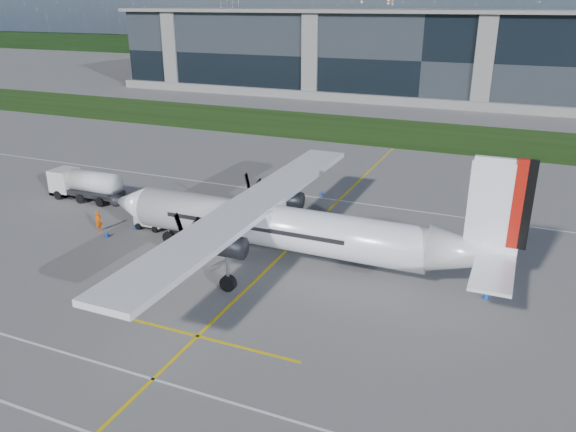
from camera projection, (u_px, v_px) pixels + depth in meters
ground at (371, 144)px, 70.74m from camera, size 400.00×400.00×0.00m
grass_strip at (387, 132)px, 77.60m from camera, size 400.00×18.00×0.04m
terminal_building at (432, 56)px, 102.40m from camera, size 120.00×20.00×15.00m
tree_line at (468, 55)px, 155.51m from camera, size 400.00×6.00×6.00m
pylon_west at (230, 8)px, 189.26m from camera, size 9.00×4.60×30.00m
yellow_taxiway_centerline at (306, 232)px, 43.88m from camera, size 0.20×70.00×0.01m
white_lane_line at (40, 415)px, 24.38m from camera, size 90.00×0.15×0.01m
turboprop_aircraft at (289, 204)px, 36.48m from camera, size 28.89×29.96×8.99m
fuel_tanker_truck at (82, 184)px, 50.73m from camera, size 7.33×2.38×2.75m
baggage_tug at (151, 219)px, 44.36m from camera, size 2.61×1.56×1.56m
ground_crew_person at (98, 220)px, 43.69m from camera, size 0.64×0.83×1.87m
safety_cone_stbdwing at (321, 193)px, 52.07m from camera, size 0.36×0.36×0.50m
safety_cone_tail at (486, 294)px, 33.94m from camera, size 0.36×0.36×0.50m
safety_cone_fwd at (107, 233)px, 42.87m from camera, size 0.36×0.36×0.50m
safety_cone_nose_stbd at (135, 225)px, 44.44m from camera, size 0.36×0.36×0.50m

